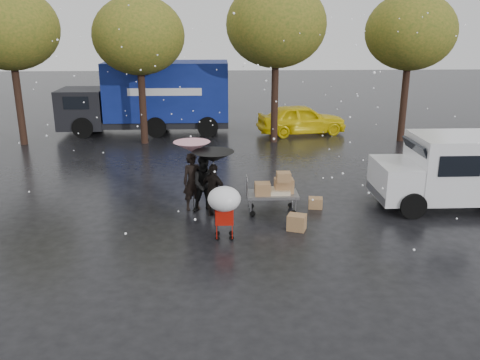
{
  "coord_description": "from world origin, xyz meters",
  "views": [
    {
      "loc": [
        -0.06,
        -13.1,
        5.46
      ],
      "look_at": [
        0.54,
        1.0,
        0.99
      ],
      "focal_mm": 38.0,
      "sensor_mm": 36.0,
      "label": 1
    }
  ],
  "objects_px": {
    "shopping_cart": "(224,202)",
    "white_van": "(463,169)",
    "yellow_taxi": "(302,119)",
    "person_pink": "(193,182)",
    "person_black": "(214,191)",
    "blue_truck": "(151,98)",
    "vendor_cart": "(275,189)"
  },
  "relations": [
    {
      "from": "yellow_taxi",
      "to": "person_pink",
      "type": "bearing_deg",
      "value": 144.37
    },
    {
      "from": "person_pink",
      "to": "yellow_taxi",
      "type": "xyz_separation_m",
      "value": [
        4.9,
        10.37,
        -0.12
      ]
    },
    {
      "from": "white_van",
      "to": "yellow_taxi",
      "type": "xyz_separation_m",
      "value": [
        -3.23,
        10.41,
        -0.42
      ]
    },
    {
      "from": "blue_truck",
      "to": "person_pink",
      "type": "bearing_deg",
      "value": -76.84
    },
    {
      "from": "person_black",
      "to": "blue_truck",
      "type": "height_order",
      "value": "blue_truck"
    },
    {
      "from": "white_van",
      "to": "blue_truck",
      "type": "bearing_deg",
      "value": 134.02
    },
    {
      "from": "yellow_taxi",
      "to": "person_black",
      "type": "bearing_deg",
      "value": 148.4
    },
    {
      "from": "white_van",
      "to": "person_black",
      "type": "bearing_deg",
      "value": -175.59
    },
    {
      "from": "vendor_cart",
      "to": "person_black",
      "type": "bearing_deg",
      "value": -171.6
    },
    {
      "from": "blue_truck",
      "to": "yellow_taxi",
      "type": "xyz_separation_m",
      "value": [
        7.48,
        -0.67,
        -1.02
      ]
    },
    {
      "from": "vendor_cart",
      "to": "white_van",
      "type": "relative_size",
      "value": 0.31
    },
    {
      "from": "vendor_cart",
      "to": "white_van",
      "type": "xyz_separation_m",
      "value": [
        5.71,
        0.31,
        0.43
      ]
    },
    {
      "from": "shopping_cart",
      "to": "white_van",
      "type": "relative_size",
      "value": 0.3
    },
    {
      "from": "person_black",
      "to": "yellow_taxi",
      "type": "height_order",
      "value": "person_black"
    },
    {
      "from": "person_pink",
      "to": "blue_truck",
      "type": "xyz_separation_m",
      "value": [
        -2.58,
        11.04,
        0.9
      ]
    },
    {
      "from": "white_van",
      "to": "vendor_cart",
      "type": "bearing_deg",
      "value": -176.85
    },
    {
      "from": "vendor_cart",
      "to": "white_van",
      "type": "bearing_deg",
      "value": 3.15
    },
    {
      "from": "person_pink",
      "to": "vendor_cart",
      "type": "bearing_deg",
      "value": -28.36
    },
    {
      "from": "person_pink",
      "to": "person_black",
      "type": "relative_size",
      "value": 1.09
    },
    {
      "from": "shopping_cart",
      "to": "blue_truck",
      "type": "distance_m",
      "value": 13.83
    },
    {
      "from": "person_pink",
      "to": "blue_truck",
      "type": "relative_size",
      "value": 0.21
    },
    {
      "from": "person_pink",
      "to": "yellow_taxi",
      "type": "distance_m",
      "value": 11.47
    },
    {
      "from": "shopping_cart",
      "to": "white_van",
      "type": "xyz_separation_m",
      "value": [
        7.22,
        2.28,
        0.1
      ]
    },
    {
      "from": "vendor_cart",
      "to": "yellow_taxi",
      "type": "bearing_deg",
      "value": 76.99
    },
    {
      "from": "yellow_taxi",
      "to": "shopping_cart",
      "type": "bearing_deg",
      "value": 152.17
    },
    {
      "from": "white_van",
      "to": "yellow_taxi",
      "type": "height_order",
      "value": "white_van"
    },
    {
      "from": "yellow_taxi",
      "to": "white_van",
      "type": "bearing_deg",
      "value": -173.13
    },
    {
      "from": "shopping_cart",
      "to": "blue_truck",
      "type": "height_order",
      "value": "blue_truck"
    },
    {
      "from": "white_van",
      "to": "shopping_cart",
      "type": "bearing_deg",
      "value": -162.47
    },
    {
      "from": "shopping_cart",
      "to": "white_van",
      "type": "distance_m",
      "value": 7.58
    },
    {
      "from": "white_van",
      "to": "yellow_taxi",
      "type": "bearing_deg",
      "value": 107.22
    },
    {
      "from": "person_black",
      "to": "blue_truck",
      "type": "relative_size",
      "value": 0.19
    }
  ]
}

